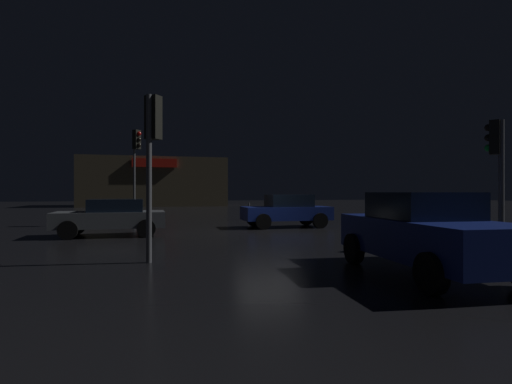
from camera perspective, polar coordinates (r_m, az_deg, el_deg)
The scene contains 9 objects.
ground_plane at distance 15.97m, azimuth 1.80°, elevation -5.77°, with size 120.00×120.00×0.00m, color black.
store_building at distance 49.12m, azimuth -14.18°, elevation 1.32°, with size 15.96×9.33×5.48m.
traffic_signal_main at distance 20.38m, azimuth -16.52°, elevation 5.45°, with size 0.42×0.42×4.59m.
traffic_signal_opposite at distance 9.65m, azimuth -14.39°, elevation 7.23°, with size 0.41×0.43×3.82m.
traffic_signal_cross_left at distance 13.31m, azimuth 30.82°, elevation 4.05°, with size 0.41×0.43×3.64m.
car_near at distance 18.47m, azimuth 4.36°, elevation -2.58°, with size 3.97×2.01×1.49m.
car_far at distance 15.71m, azimuth -19.67°, elevation -3.26°, with size 3.86×2.07×1.34m.
car_crossing at distance 8.60m, azimuth 22.83°, elevation -5.30°, with size 2.22×4.43×1.60m.
bollard_kerb_b at distance 23.58m, azimuth -0.99°, elevation -2.71°, with size 0.08×0.08×0.98m, color #595B60.
Camera 1 is at (-4.54, -15.23, 1.60)m, focal length 28.38 mm.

